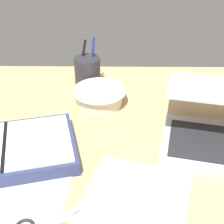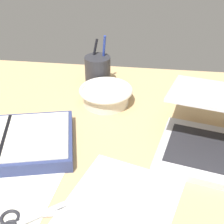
{
  "view_description": "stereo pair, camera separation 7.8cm",
  "coord_description": "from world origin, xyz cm",
  "px_view_note": "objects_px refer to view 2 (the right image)",
  "views": [
    {
      "loc": [
        4.64,
        -57.78,
        51.49
      ],
      "look_at": [
        3.89,
        7.76,
        9.0
      ],
      "focal_mm": 50.0,
      "sensor_mm": 36.0,
      "label": 1
    },
    {
      "loc": [
        12.42,
        -57.23,
        51.49
      ],
      "look_at": [
        3.89,
        7.76,
        9.0
      ],
      "focal_mm": 50.0,
      "sensor_mm": 36.0,
      "label": 2
    }
  ],
  "objects_px": {
    "pen_cup": "(98,70)",
    "scissors": "(18,221)",
    "bowl": "(107,95)",
    "planner": "(6,143)"
  },
  "relations": [
    {
      "from": "bowl",
      "to": "scissors",
      "type": "relative_size",
      "value": 1.28
    },
    {
      "from": "pen_cup",
      "to": "scissors",
      "type": "distance_m",
      "value": 0.58
    },
    {
      "from": "bowl",
      "to": "pen_cup",
      "type": "distance_m",
      "value": 0.13
    },
    {
      "from": "bowl",
      "to": "planner",
      "type": "xyz_separation_m",
      "value": [
        -0.22,
        -0.25,
        -0.01
      ]
    },
    {
      "from": "pen_cup",
      "to": "scissors",
      "type": "height_order",
      "value": "pen_cup"
    },
    {
      "from": "pen_cup",
      "to": "scissors",
      "type": "relative_size",
      "value": 1.32
    },
    {
      "from": "bowl",
      "to": "planner",
      "type": "distance_m",
      "value": 0.33
    },
    {
      "from": "bowl",
      "to": "scissors",
      "type": "bearing_deg",
      "value": -103.01
    },
    {
      "from": "pen_cup",
      "to": "planner",
      "type": "distance_m",
      "value": 0.41
    },
    {
      "from": "bowl",
      "to": "planner",
      "type": "relative_size",
      "value": 0.44
    }
  ]
}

